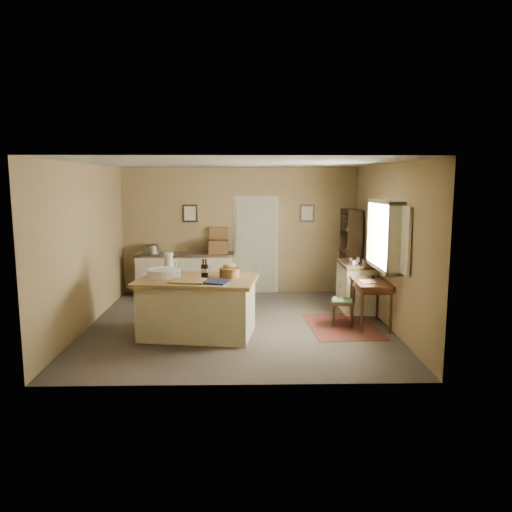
{
  "coord_description": "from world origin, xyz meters",
  "views": [
    {
      "loc": [
        0.12,
        -8.17,
        2.43
      ],
      "look_at": [
        0.3,
        0.18,
        1.15
      ],
      "focal_mm": 35.0,
      "sensor_mm": 36.0,
      "label": 1
    }
  ],
  "objects_px": {
    "sideboard": "(186,273)",
    "right_cabinet": "(356,286)",
    "work_island": "(197,305)",
    "desk_chair": "(343,302)",
    "writing_desk": "(371,287)",
    "shelving_unit": "(353,254)"
  },
  "relations": [
    {
      "from": "desk_chair",
      "to": "right_cabinet",
      "type": "relative_size",
      "value": 0.78
    },
    {
      "from": "writing_desk",
      "to": "right_cabinet",
      "type": "height_order",
      "value": "right_cabinet"
    },
    {
      "from": "writing_desk",
      "to": "desk_chair",
      "type": "height_order",
      "value": "writing_desk"
    },
    {
      "from": "work_island",
      "to": "desk_chair",
      "type": "bearing_deg",
      "value": 19.03
    },
    {
      "from": "work_island",
      "to": "sideboard",
      "type": "distance_m",
      "value": 2.77
    },
    {
      "from": "shelving_unit",
      "to": "writing_desk",
      "type": "bearing_deg",
      "value": -94.0
    },
    {
      "from": "work_island",
      "to": "sideboard",
      "type": "xyz_separation_m",
      "value": [
        -0.49,
        2.73,
        -0.0
      ]
    },
    {
      "from": "sideboard",
      "to": "desk_chair",
      "type": "height_order",
      "value": "sideboard"
    },
    {
      "from": "work_island",
      "to": "desk_chair",
      "type": "xyz_separation_m",
      "value": [
        2.39,
        0.45,
        -0.08
      ]
    },
    {
      "from": "work_island",
      "to": "right_cabinet",
      "type": "distance_m",
      "value": 3.21
    },
    {
      "from": "sideboard",
      "to": "writing_desk",
      "type": "relative_size",
      "value": 2.31
    },
    {
      "from": "sideboard",
      "to": "right_cabinet",
      "type": "distance_m",
      "value": 3.55
    },
    {
      "from": "right_cabinet",
      "to": "shelving_unit",
      "type": "height_order",
      "value": "shelving_unit"
    },
    {
      "from": "desk_chair",
      "to": "shelving_unit",
      "type": "bearing_deg",
      "value": 89.31
    },
    {
      "from": "work_island",
      "to": "right_cabinet",
      "type": "height_order",
      "value": "work_island"
    },
    {
      "from": "writing_desk",
      "to": "shelving_unit",
      "type": "bearing_deg",
      "value": 86.0
    },
    {
      "from": "writing_desk",
      "to": "right_cabinet",
      "type": "relative_size",
      "value": 0.85
    },
    {
      "from": "sideboard",
      "to": "shelving_unit",
      "type": "height_order",
      "value": "shelving_unit"
    },
    {
      "from": "work_island",
      "to": "shelving_unit",
      "type": "height_order",
      "value": "shelving_unit"
    },
    {
      "from": "desk_chair",
      "to": "writing_desk",
      "type": "bearing_deg",
      "value": 8.98
    },
    {
      "from": "desk_chair",
      "to": "work_island",
      "type": "bearing_deg",
      "value": -154.18
    },
    {
      "from": "sideboard",
      "to": "writing_desk",
      "type": "height_order",
      "value": "sideboard"
    }
  ]
}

